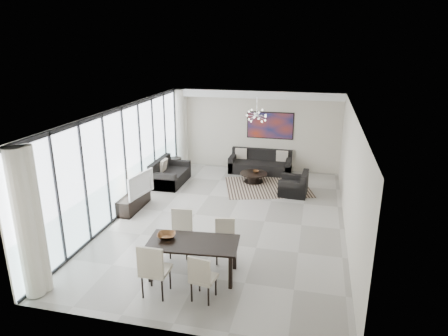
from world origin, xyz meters
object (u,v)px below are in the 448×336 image
(television, at_px, (137,184))
(dining_table, at_px, (193,246))
(sofa_main, at_px, (260,165))
(coffee_table, at_px, (254,177))
(tv_console, at_px, (134,201))

(television, bearing_deg, dining_table, -128.09)
(sofa_main, distance_m, dining_table, 6.92)
(sofa_main, bearing_deg, coffee_table, -93.47)
(television, distance_m, dining_table, 3.74)
(coffee_table, bearing_deg, sofa_main, 86.53)
(coffee_table, xyz_separation_m, television, (-2.78, -3.02, 0.59))
(sofa_main, height_order, tv_console, sofa_main)
(tv_console, relative_size, television, 1.26)
(tv_console, bearing_deg, dining_table, -46.64)
(tv_console, xyz_separation_m, television, (0.16, -0.02, 0.55))
(tv_console, height_order, television, television)
(television, xyz_separation_m, dining_table, (2.49, -2.78, -0.11))
(tv_console, distance_m, television, 0.57)
(coffee_table, xyz_separation_m, tv_console, (-2.94, -2.99, 0.04))
(coffee_table, height_order, tv_console, tv_console)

